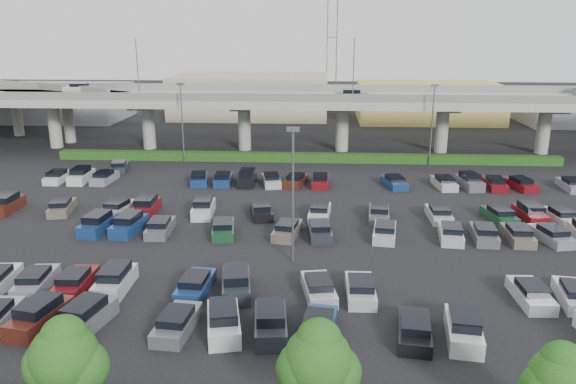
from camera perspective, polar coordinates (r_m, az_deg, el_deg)
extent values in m
plane|color=black|center=(50.41, 0.95, -3.44)|extent=(280.00, 280.00, 0.00)
cube|color=gray|center=(80.00, 1.97, 9.33)|extent=(150.00, 13.00, 1.10)
cube|color=slate|center=(73.67, 1.85, 9.54)|extent=(150.00, 0.50, 1.00)
cube|color=slate|center=(86.09, 2.09, 10.54)|extent=(150.00, 0.50, 1.00)
cylinder|color=gray|center=(89.48, -22.63, 6.32)|extent=(1.80, 1.80, 6.70)
cube|color=slate|center=(89.05, -22.85, 8.31)|extent=(2.60, 9.75, 0.50)
cylinder|color=gray|center=(84.34, -13.98, 6.55)|extent=(1.80, 1.80, 6.70)
cube|color=slate|center=(83.88, -14.13, 8.67)|extent=(2.60, 9.75, 0.50)
cylinder|color=gray|center=(81.30, -4.45, 6.63)|extent=(1.80, 1.80, 6.70)
cube|color=slate|center=(80.82, -4.50, 8.83)|extent=(2.60, 9.75, 0.50)
cylinder|color=gray|center=(80.61, 5.52, 6.52)|extent=(1.80, 1.80, 6.70)
cube|color=slate|center=(80.13, 5.59, 8.74)|extent=(2.60, 9.75, 0.50)
cylinder|color=gray|center=(82.34, 15.36, 6.22)|extent=(1.80, 1.80, 6.70)
cube|color=slate|center=(81.87, 15.53, 8.38)|extent=(2.60, 9.75, 0.50)
cylinder|color=gray|center=(86.33, 24.53, 5.77)|extent=(1.80, 1.80, 6.70)
cube|color=slate|center=(85.88, 24.78, 7.83)|extent=(2.60, 9.75, 0.50)
cube|color=silver|center=(90.32, -20.41, 9.76)|extent=(4.40, 1.82, 0.82)
cube|color=black|center=(90.26, -20.45, 10.15)|extent=(2.30, 1.60, 0.50)
cube|color=#1A492A|center=(76.99, 6.45, 9.68)|extent=(4.40, 1.82, 0.82)
cube|color=black|center=(76.92, 6.47, 10.15)|extent=(2.30, 1.60, 0.50)
cylinder|color=#55565B|center=(77.27, -15.03, 11.93)|extent=(0.14, 0.14, 8.00)
cylinder|color=#55565B|center=(73.57, 6.67, 12.17)|extent=(0.14, 0.14, 8.00)
cylinder|color=gray|center=(102.09, -25.83, 7.05)|extent=(1.60, 1.60, 6.70)
cylinder|color=gray|center=(92.71, -21.40, 6.76)|extent=(1.60, 1.60, 6.70)
cube|color=#174012|center=(74.27, 1.78, 3.53)|extent=(66.00, 1.60, 1.10)
sphere|color=#194C14|center=(27.17, -21.79, -15.33)|extent=(3.04, 3.04, 3.04)
sphere|color=#194C14|center=(27.25, -20.17, -16.38)|extent=(2.39, 2.39, 2.39)
sphere|color=#194C14|center=(27.52, -22.96, -15.83)|extent=(2.39, 2.39, 2.39)
sphere|color=#194C14|center=(26.81, -21.80, -13.62)|extent=(2.06, 2.06, 2.06)
sphere|color=#194C14|center=(25.08, 3.04, -16.82)|extent=(3.07, 3.07, 3.07)
sphere|color=#194C14|center=(25.48, 4.70, -17.75)|extent=(2.41, 2.41, 2.41)
sphere|color=#194C14|center=(25.20, 1.59, -17.51)|extent=(2.41, 2.41, 2.41)
sphere|color=#194C14|center=(24.72, 3.17, -14.97)|extent=(2.08, 2.08, 2.08)
sphere|color=#194C14|center=(26.84, 25.94, -16.97)|extent=(2.79, 2.79, 2.79)
sphere|color=#194C14|center=(26.54, 26.15, -15.38)|extent=(1.89, 1.89, 1.89)
cube|color=#4E1E14|center=(37.15, -23.89, -11.65)|extent=(2.60, 4.66, 1.05)
cube|color=black|center=(36.80, -24.03, -10.52)|extent=(2.05, 2.85, 0.65)
cube|color=#595C61|center=(36.02, -19.90, -12.10)|extent=(2.68, 4.68, 1.05)
cube|color=black|center=(35.65, -20.03, -10.94)|extent=(2.10, 2.87, 0.65)
cube|color=#595C61|center=(34.36, -11.19, -13.04)|extent=(2.23, 4.55, 0.82)
cube|color=black|center=(33.89, -11.34, -12.28)|extent=(1.82, 2.44, 0.50)
cube|color=silver|center=(33.75, -6.56, -13.17)|extent=(2.67, 4.68, 1.05)
cube|color=black|center=(33.36, -6.60, -11.94)|extent=(2.09, 2.87, 0.65)
cube|color=#272C32|center=(33.42, -1.78, -13.38)|extent=(2.28, 4.57, 1.05)
cube|color=black|center=(33.02, -1.79, -12.15)|extent=(1.87, 2.75, 0.65)
cube|color=navy|center=(33.36, 3.07, -13.68)|extent=(2.37, 4.60, 0.82)
cube|color=black|center=(32.88, 3.09, -12.90)|extent=(1.88, 2.49, 0.50)
cube|color=black|center=(33.82, 12.70, -13.65)|extent=(2.37, 4.60, 0.82)
cube|color=black|center=(33.34, 12.83, -12.88)|extent=(1.88, 2.49, 0.50)
cube|color=white|center=(34.32, 17.37, -13.34)|extent=(2.39, 4.60, 1.05)
cube|color=black|center=(33.93, 17.49, -12.13)|extent=(1.93, 2.79, 0.65)
cube|color=gray|center=(42.38, -24.19, -8.35)|extent=(2.21, 4.55, 0.82)
cube|color=black|center=(41.98, -24.42, -7.68)|extent=(1.80, 2.44, 0.50)
cube|color=maroon|center=(41.21, -20.76, -8.66)|extent=(1.94, 4.45, 0.82)
cube|color=black|center=(40.79, -20.96, -7.97)|extent=(1.67, 2.34, 0.50)
cube|color=silver|center=(40.14, -17.15, -8.80)|extent=(1.85, 4.41, 1.05)
cube|color=black|center=(39.81, -17.25, -7.73)|extent=(1.62, 2.61, 0.65)
cube|color=navy|center=(38.66, -9.36, -9.44)|extent=(2.11, 4.51, 0.82)
cube|color=black|center=(38.21, -9.47, -8.72)|extent=(1.75, 2.40, 0.50)
cube|color=#272C32|center=(38.12, -5.28, -9.48)|extent=(2.47, 4.63, 1.05)
cube|color=black|center=(37.77, -5.31, -8.36)|extent=(1.98, 2.81, 0.65)
cube|color=silver|center=(37.77, 3.13, -9.88)|extent=(2.56, 4.65, 0.82)
cube|color=black|center=(37.32, 3.14, -9.14)|extent=(1.98, 2.54, 0.50)
cube|color=silver|center=(37.88, 7.36, -9.92)|extent=(1.87, 4.42, 0.82)
cube|color=black|center=(37.42, 7.41, -9.19)|extent=(1.63, 2.32, 0.50)
cube|color=silver|center=(40.21, 23.42, -9.60)|extent=(1.93, 4.44, 0.82)
cube|color=black|center=(39.78, 23.62, -8.91)|extent=(1.66, 2.34, 0.50)
cube|color=white|center=(41.23, 27.06, -9.43)|extent=(2.43, 4.61, 0.82)
cube|color=navy|center=(51.56, -18.74, -3.27)|extent=(2.26, 4.56, 1.05)
cube|color=black|center=(51.30, -18.82, -2.40)|extent=(1.86, 2.75, 0.65)
cube|color=navy|center=(50.60, -15.85, -3.38)|extent=(2.30, 4.58, 1.05)
cube|color=black|center=(50.33, -15.92, -2.50)|extent=(1.88, 2.76, 0.65)
cube|color=#595C61|center=(49.81, -12.84, -3.62)|extent=(2.02, 4.48, 0.82)
cube|color=black|center=(49.42, -12.95, -3.01)|extent=(1.71, 2.37, 0.50)
cube|color=#1A492A|center=(48.58, -6.58, -3.82)|extent=(2.41, 4.61, 0.82)
cube|color=black|center=(48.19, -6.64, -3.19)|extent=(1.91, 2.50, 0.50)
cube|color=#685F51|center=(47.96, -0.08, -3.97)|extent=(2.52, 4.64, 0.82)
cube|color=black|center=(47.56, -0.09, -3.35)|extent=(1.96, 2.53, 0.50)
cube|color=#272C32|center=(47.88, 3.22, -4.04)|extent=(2.27, 4.57, 0.82)
cube|color=black|center=(47.48, 3.23, -3.41)|extent=(1.83, 2.46, 0.50)
cube|color=silver|center=(48.20, 9.78, -4.12)|extent=(2.42, 4.61, 0.82)
cube|color=black|center=(47.80, 9.85, -3.49)|extent=(1.91, 2.50, 0.50)
cube|color=silver|center=(49.14, 16.18, -4.15)|extent=(2.34, 4.59, 0.82)
cube|color=black|center=(48.75, 16.29, -3.54)|extent=(1.87, 2.48, 0.50)
cube|color=#595C61|center=(49.83, 19.28, -4.14)|extent=(2.23, 4.55, 0.82)
cube|color=black|center=(49.44, 19.40, -3.54)|extent=(1.81, 2.44, 0.50)
cube|color=#685F51|center=(50.66, 22.27, -4.13)|extent=(1.91, 4.44, 0.82)
cube|color=black|center=(50.28, 22.42, -3.53)|extent=(1.65, 2.33, 0.50)
cube|color=gray|center=(51.62, 25.17, -4.10)|extent=(2.75, 4.69, 0.82)
cube|color=black|center=(51.25, 25.33, -3.52)|extent=(2.07, 2.60, 0.50)
cube|color=#4E1E14|center=(60.63, -26.69, -1.27)|extent=(1.94, 4.45, 1.05)
cube|color=black|center=(60.41, -26.79, -0.53)|extent=(1.67, 2.64, 0.65)
cube|color=#685F51|center=(58.12, -21.97, -1.52)|extent=(2.63, 4.67, 0.82)
cube|color=black|center=(57.77, -22.11, -0.99)|extent=(2.01, 2.56, 0.50)
cube|color=silver|center=(56.00, -16.87, -1.67)|extent=(2.65, 4.67, 0.82)
cube|color=black|center=(55.64, -16.99, -1.12)|extent=(2.02, 2.57, 0.50)
cube|color=maroon|center=(55.08, -14.19, -1.64)|extent=(1.89, 4.43, 1.05)
cube|color=black|center=(54.84, -14.25, -0.82)|extent=(1.64, 2.62, 0.65)
cube|color=silver|center=(53.69, -8.58, -1.78)|extent=(2.13, 4.52, 1.05)
cube|color=black|center=(53.45, -8.62, -0.94)|extent=(1.79, 2.71, 0.65)
cube|color=black|center=(52.88, -2.73, -2.02)|extent=(2.69, 4.68, 0.82)
cube|color=black|center=(52.50, -2.76, -1.44)|extent=(2.04, 2.58, 0.50)
cube|color=white|center=(52.60, 3.24, -2.13)|extent=(2.19, 4.54, 0.82)
cube|color=black|center=(52.21, 3.25, -1.55)|extent=(1.79, 2.43, 0.50)
cube|color=#595C61|center=(52.89, 9.22, -2.22)|extent=(2.23, 4.55, 0.82)
cube|color=black|center=(52.50, 9.27, -1.64)|extent=(1.81, 2.44, 0.50)
cube|color=silver|center=(53.74, 15.06, -2.28)|extent=(1.86, 4.41, 0.82)
cube|color=black|center=(53.36, 15.15, -1.71)|extent=(1.62, 2.31, 0.50)
cube|color=#1A492A|center=(55.14, 20.67, -2.32)|extent=(2.54, 4.64, 0.82)
cube|color=black|center=(54.77, 20.79, -1.76)|extent=(1.97, 2.54, 0.50)
cube|color=maroon|center=(55.99, 23.37, -2.22)|extent=(2.14, 4.52, 1.05)
cube|color=black|center=(55.75, 23.46, -1.42)|extent=(1.79, 2.71, 0.65)
cube|color=white|center=(57.03, 25.95, -2.34)|extent=(2.37, 4.60, 0.82)
cube|color=black|center=(56.67, 26.11, -1.80)|extent=(1.88, 2.49, 0.50)
cube|color=silver|center=(69.98, -22.32, 1.36)|extent=(1.96, 4.46, 0.82)
cube|color=black|center=(69.66, -22.45, 1.81)|extent=(1.68, 2.35, 0.50)
cube|color=white|center=(68.81, -20.27, 1.43)|extent=(2.02, 4.48, 1.05)
cube|color=black|center=(68.62, -20.33, 2.09)|extent=(1.72, 2.67, 0.65)
cube|color=gray|center=(67.79, -18.13, 1.32)|extent=(2.02, 4.48, 0.82)
cube|color=black|center=(67.46, -18.23, 1.79)|extent=(1.70, 2.37, 0.50)
cube|color=navy|center=(64.60, -9.00, 1.22)|extent=(2.54, 4.64, 0.82)
cube|color=black|center=(64.25, -9.06, 1.72)|extent=(1.97, 2.54, 0.50)
cube|color=navy|center=(64.07, -6.60, 1.19)|extent=(2.10, 4.51, 0.82)
cube|color=black|center=(63.72, -6.64, 1.69)|extent=(1.74, 2.40, 0.50)
cube|color=black|center=(63.63, -4.16, 1.26)|extent=(1.88, 4.43, 1.05)
cube|color=black|center=(63.42, -4.17, 1.97)|extent=(1.64, 2.62, 0.65)
cube|color=silver|center=(63.36, -1.69, 1.12)|extent=(2.60, 4.66, 0.82)
cube|color=black|center=(63.01, -1.71, 1.63)|extent=(2.00, 2.55, 0.50)
cube|color=#4E1E14|center=(63.18, 0.80, 1.09)|extent=(2.72, 4.69, 0.82)
cube|color=black|center=(62.83, 0.79, 1.59)|extent=(2.06, 2.59, 0.50)
cube|color=maroon|center=(63.12, 3.29, 1.04)|extent=(1.91, 4.44, 0.82)
cube|color=black|center=(62.77, 3.30, 1.55)|extent=(1.65, 2.33, 0.50)
cube|color=navy|center=(63.67, 10.74, 0.91)|extent=(2.72, 4.69, 0.82)
cube|color=black|center=(63.32, 10.79, 1.41)|extent=(2.06, 2.59, 0.50)
cube|color=silver|center=(64.61, 15.58, 0.82)|extent=(2.30, 4.57, 0.82)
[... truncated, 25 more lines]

